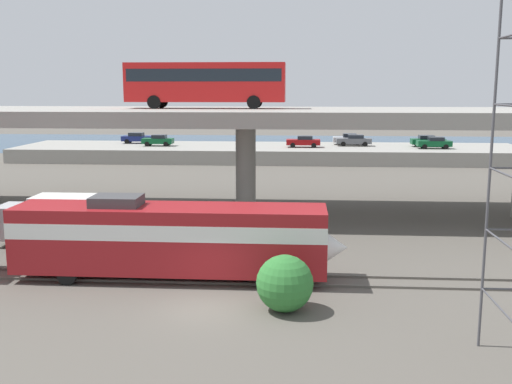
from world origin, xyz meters
TOP-DOWN VIEW (x-y plane):
  - ground_plane at (0.00, 0.00)m, footprint 260.00×260.00m
  - rail_strip_near at (0.00, 3.25)m, footprint 110.00×0.12m
  - rail_strip_far at (0.00, 4.75)m, footprint 110.00×0.12m
  - train_locomotive at (-1.59, 4.00)m, footprint 16.46×3.04m
  - highway_overpass at (-0.00, 20.00)m, footprint 96.00×12.16m
  - transit_bus_on_overpass at (-3.09, 21.12)m, footprint 12.00×2.68m
  - service_truck_west at (-10.47, 9.93)m, footprint 6.80×2.46m
  - pier_parking_lot at (0.00, 55.00)m, footprint 66.48×13.56m
  - parked_car_0 at (11.33, 56.03)m, footprint 4.60×1.82m
  - parked_car_1 at (-18.51, 57.84)m, footprint 4.37×1.89m
  - parked_car_2 at (20.92, 55.79)m, footprint 4.36×1.89m
  - parked_car_3 at (21.20, 53.08)m, footprint 4.26×1.82m
  - parked_car_4 at (4.60, 53.80)m, footprint 4.37×1.95m
  - parked_car_5 at (-14.76, 54.22)m, footprint 4.08×1.88m
  - parked_car_6 at (10.74, 58.17)m, footprint 4.09×1.92m
  - harbor_water at (0.00, 78.00)m, footprint 140.00×36.00m
  - shrub_right at (3.43, -0.02)m, footprint 2.45×2.45m

SIDE VIEW (x-z plane):
  - ground_plane at x=0.00m, z-range 0.00..0.00m
  - harbor_water at x=0.00m, z-range 0.00..0.01m
  - rail_strip_near at x=0.00m, z-range 0.00..0.12m
  - rail_strip_far at x=0.00m, z-range 0.00..0.12m
  - pier_parking_lot at x=0.00m, z-range 0.00..1.78m
  - shrub_right at x=3.43m, z-range 0.00..2.45m
  - service_truck_west at x=-10.47m, z-range 0.12..3.16m
  - train_locomotive at x=-1.59m, z-range 0.10..4.28m
  - parked_car_5 at x=-14.76m, z-range 1.80..3.30m
  - parked_car_3 at x=21.20m, z-range 1.80..3.30m
  - parked_car_6 at x=10.74m, z-range 1.81..3.31m
  - parked_car_2 at x=20.92m, z-range 1.81..3.31m
  - parked_car_1 at x=-18.51m, z-range 1.81..3.31m
  - parked_car_0 at x=11.33m, z-range 1.81..3.31m
  - parked_car_4 at x=4.60m, z-range 1.81..3.31m
  - highway_overpass at x=0.00m, z-range 3.18..11.06m
  - transit_bus_on_overpass at x=-3.09m, z-range 8.24..11.64m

